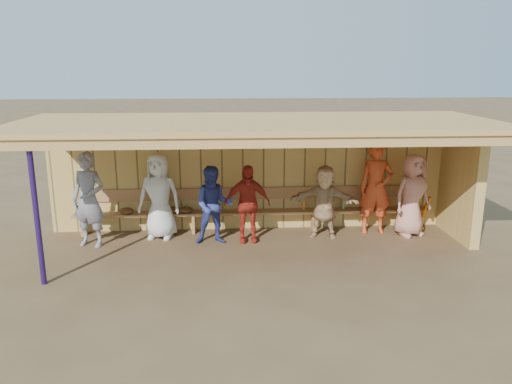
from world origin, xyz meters
TOP-DOWN VIEW (x-y plane):
  - ground at (0.00, 0.00)m, footprint 90.00×90.00m
  - player_a at (-3.26, 0.39)m, footprint 0.79×0.63m
  - player_b at (-1.95, 0.78)m, footprint 0.96×0.72m
  - player_c at (-0.84, 0.37)m, footprint 0.78×0.62m
  - player_d at (-0.17, 0.44)m, footprint 0.94×0.42m
  - player_f at (1.42, 0.59)m, footprint 1.48×0.79m
  - player_g at (2.55, 0.81)m, footprint 0.73×0.50m
  - player_h at (3.26, 0.60)m, footprint 0.98×0.81m
  - dugout_structure at (0.39, 0.69)m, footprint 8.80×3.20m
  - bench at (0.00, 1.12)m, footprint 7.60×0.34m
  - dugout_equipment at (-0.97, 0.99)m, footprint 6.55×0.62m

SIDE VIEW (x-z plane):
  - ground at x=0.00m, z-range 0.00..0.00m
  - dugout_equipment at x=-0.97m, z-range 0.09..0.89m
  - bench at x=0.00m, z-range 0.06..0.99m
  - player_f at x=1.42m, z-range 0.00..1.52m
  - player_c at x=-0.84m, z-range 0.00..1.58m
  - player_d at x=-0.17m, z-range 0.00..1.58m
  - player_h at x=3.26m, z-range 0.00..1.73m
  - player_b at x=-1.95m, z-range 0.00..1.78m
  - player_a at x=-3.26m, z-range 0.00..1.88m
  - player_g at x=2.55m, z-range 0.00..1.95m
  - dugout_structure at x=0.39m, z-range 0.44..2.94m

